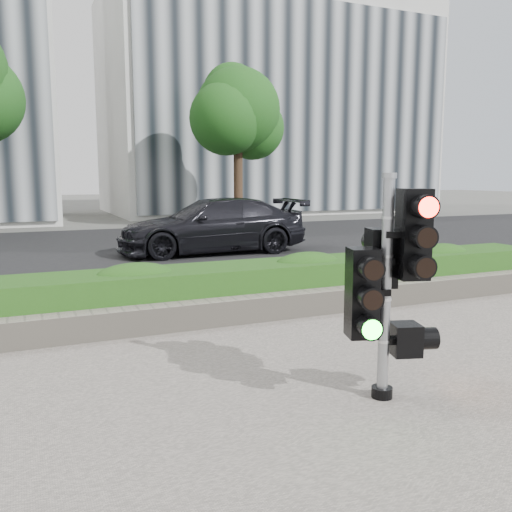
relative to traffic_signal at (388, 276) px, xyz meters
name	(u,v)px	position (x,y,z in m)	size (l,w,h in m)	color
ground	(300,369)	(-0.34, 0.98, -1.14)	(120.00, 120.00, 0.00)	#51514C
sidewalk	(486,494)	(-0.34, -1.52, -1.13)	(16.00, 11.00, 0.03)	#9E9389
road	(126,251)	(-0.34, 10.98, -1.13)	(60.00, 13.00, 0.02)	black
curb	(205,301)	(-0.34, 4.13, -1.08)	(60.00, 0.25, 0.12)	gray
stone_wall	(234,310)	(-0.34, 2.88, -0.94)	(12.00, 0.32, 0.34)	gray
hedge	(218,289)	(-0.34, 3.53, -0.77)	(12.00, 1.00, 0.68)	#3B8428
building_right	(265,108)	(10.66, 25.98, 4.86)	(18.00, 10.00, 12.00)	#B7B7B2
tree_right	(237,113)	(5.14, 16.53, 3.34)	(4.10, 3.58, 6.53)	black
traffic_signal	(388,276)	(0.00, 0.00, 0.00)	(0.74, 0.61, 2.01)	black
car_dark	(212,226)	(1.68, 9.63, -0.41)	(2.01, 4.95, 1.44)	black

